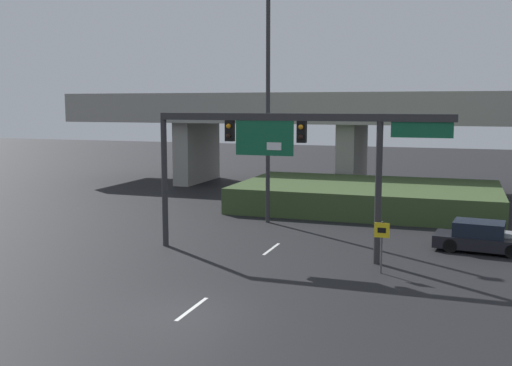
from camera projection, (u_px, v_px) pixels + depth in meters
The scene contains 8 objects.
ground_plane at pixel (186, 313), 19.51m from camera, with size 160.00×160.00×0.00m, color black.
lane_markings at pixel (296, 230), 32.29m from camera, with size 0.14×28.76×0.01m.
signal_gantry at pixel (285, 144), 26.26m from camera, with size 13.27×0.44×6.37m.
speed_limit_sign at pixel (382, 240), 23.94m from camera, with size 0.60×0.11×2.12m.
highway_light_pole_near at pixel (268, 102), 33.65m from camera, with size 0.70×0.36×12.98m.
overpass_bridge at pixel (353, 122), 47.52m from camera, with size 48.05×8.50×7.65m.
grass_embankment at pixel (367, 196), 38.92m from camera, with size 16.40×9.95×1.62m.
parked_sedan_near_right at pixel (481, 238), 27.65m from camera, with size 4.43×2.27×1.40m.
Camera 1 is at (8.28, -17.02, 6.77)m, focal length 42.00 mm.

